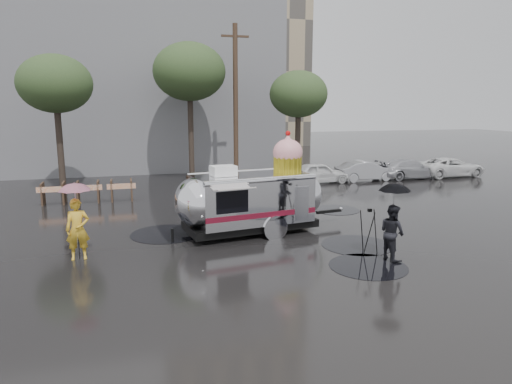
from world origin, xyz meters
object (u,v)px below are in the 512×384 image
object	(u,v)px
person_left	(78,229)
tripod	(369,227)
airstream_trailer	(253,197)
person_right	(392,232)

from	to	relation	value
person_left	tripod	distance (m)	8.69
airstream_trailer	person_right	size ratio (longest dim) A/B	4.06
airstream_trailer	person_left	distance (m)	5.88
person_left	tripod	size ratio (longest dim) A/B	1.29
tripod	person_right	bearing A→B (deg)	-68.23
person_left	tripod	xyz separation A→B (m)	(8.49, -1.82, -0.09)
person_right	person_left	bearing A→B (deg)	64.00
airstream_trailer	person_right	xyz separation A→B (m)	(3.13, -3.94, -0.45)
person_left	airstream_trailer	bearing A→B (deg)	10.13
airstream_trailer	tripod	bearing A→B (deg)	-57.28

